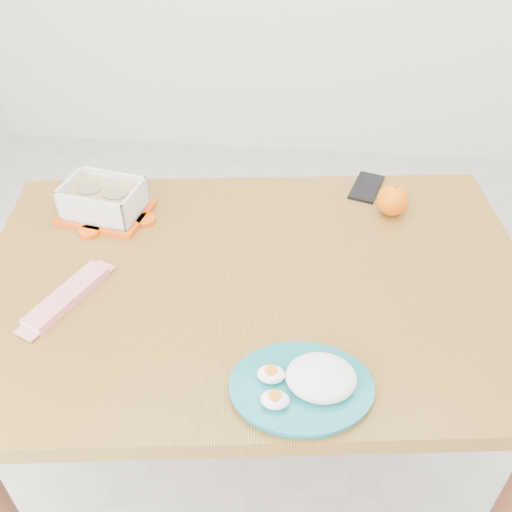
# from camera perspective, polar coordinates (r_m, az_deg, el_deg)

# --- Properties ---
(ground) EXTENTS (3.50, 3.50, 0.00)m
(ground) POSITION_cam_1_polar(r_m,az_deg,el_deg) (1.86, 5.90, -17.24)
(ground) COLOR #B7B7B2
(ground) RESTS_ON ground
(dining_table) EXTENTS (1.26, 0.93, 0.75)m
(dining_table) POSITION_cam_1_polar(r_m,az_deg,el_deg) (1.27, 0.00, -5.55)
(dining_table) COLOR olive
(dining_table) RESTS_ON ground
(food_container) EXTENTS (0.22, 0.19, 0.08)m
(food_container) POSITION_cam_1_polar(r_m,az_deg,el_deg) (1.40, -15.00, 5.41)
(food_container) COLOR #EC4C07
(food_container) RESTS_ON dining_table
(orange_fruit) EXTENTS (0.08, 0.08, 0.08)m
(orange_fruit) POSITION_cam_1_polar(r_m,az_deg,el_deg) (1.40, 13.51, 5.45)
(orange_fruit) COLOR #FF6305
(orange_fruit) RESTS_ON dining_table
(rice_plate) EXTENTS (0.27, 0.27, 0.07)m
(rice_plate) POSITION_cam_1_polar(r_m,az_deg,el_deg) (1.00, 5.20, -12.45)
(rice_plate) COLOR #17717E
(rice_plate) RESTS_ON dining_table
(candy_bar) EXTENTS (0.13, 0.20, 0.02)m
(candy_bar) POSITION_cam_1_polar(r_m,az_deg,el_deg) (1.21, -18.35, -3.83)
(candy_bar) COLOR red
(candy_bar) RESTS_ON dining_table
(smartphone) EXTENTS (0.10, 0.14, 0.01)m
(smartphone) POSITION_cam_1_polar(r_m,az_deg,el_deg) (1.50, 10.99, 6.78)
(smartphone) COLOR black
(smartphone) RESTS_ON dining_table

